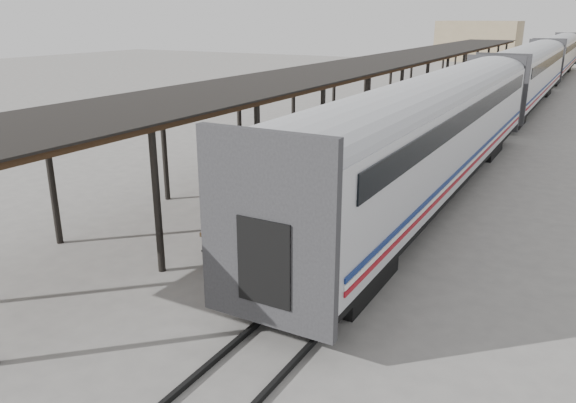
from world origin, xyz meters
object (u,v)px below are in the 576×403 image
(porter, at_px, (237,202))
(pedestrian, at_px, (371,127))
(baggage_cart, at_px, (244,232))
(luggage_tug, at_px, (385,139))

(porter, distance_m, pedestrian, 16.70)
(baggage_cart, height_order, luggage_tug, luggage_tug)
(baggage_cart, height_order, pedestrian, pedestrian)
(baggage_cart, relative_size, luggage_tug, 1.64)
(luggage_tug, bearing_deg, porter, -99.90)
(porter, height_order, pedestrian, porter)
(baggage_cart, bearing_deg, luggage_tug, 99.26)
(pedestrian, bearing_deg, porter, 89.40)
(baggage_cart, relative_size, pedestrian, 1.34)
(baggage_cart, xyz_separation_m, pedestrian, (-2.17, 15.85, 0.28))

